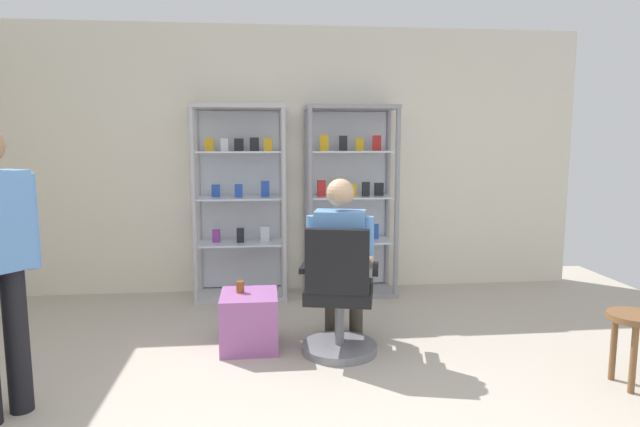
{
  "coord_description": "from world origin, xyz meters",
  "views": [
    {
      "loc": [
        -0.32,
        -2.57,
        1.56
      ],
      "look_at": [
        0.11,
        1.5,
        1.0
      ],
      "focal_mm": 30.02,
      "sensor_mm": 36.0,
      "label": 1
    }
  ],
  "objects_px": {
    "seated_shopkeeper": "(341,255)",
    "wooden_stool": "(633,329)",
    "tea_glass": "(240,287)",
    "office_chair": "(339,303)",
    "display_cabinet_left": "(240,200)",
    "storage_crate": "(249,321)",
    "display_cabinet_right": "(349,199)"
  },
  "relations": [
    {
      "from": "display_cabinet_right",
      "to": "wooden_stool",
      "type": "relative_size",
      "value": 3.99
    },
    {
      "from": "display_cabinet_left",
      "to": "display_cabinet_right",
      "type": "xyz_separation_m",
      "value": [
        1.1,
        -0.0,
        -0.0
      ]
    },
    {
      "from": "office_chair",
      "to": "seated_shopkeeper",
      "type": "bearing_deg",
      "value": 76.84
    },
    {
      "from": "office_chair",
      "to": "storage_crate",
      "type": "xyz_separation_m",
      "value": [
        -0.65,
        0.21,
        -0.18
      ]
    },
    {
      "from": "display_cabinet_right",
      "to": "storage_crate",
      "type": "xyz_separation_m",
      "value": [
        -0.99,
        -1.41,
        -0.76
      ]
    },
    {
      "from": "office_chair",
      "to": "storage_crate",
      "type": "height_order",
      "value": "office_chair"
    },
    {
      "from": "display_cabinet_right",
      "to": "storage_crate",
      "type": "bearing_deg",
      "value": -125.12
    },
    {
      "from": "tea_glass",
      "to": "storage_crate",
      "type": "bearing_deg",
      "value": -29.29
    },
    {
      "from": "office_chair",
      "to": "wooden_stool",
      "type": "distance_m",
      "value": 1.91
    },
    {
      "from": "display_cabinet_left",
      "to": "wooden_stool",
      "type": "relative_size",
      "value": 3.99
    },
    {
      "from": "display_cabinet_right",
      "to": "tea_glass",
      "type": "height_order",
      "value": "display_cabinet_right"
    },
    {
      "from": "tea_glass",
      "to": "office_chair",
      "type": "bearing_deg",
      "value": -19.3
    },
    {
      "from": "display_cabinet_right",
      "to": "wooden_stool",
      "type": "height_order",
      "value": "display_cabinet_right"
    },
    {
      "from": "office_chair",
      "to": "tea_glass",
      "type": "relative_size",
      "value": 10.98
    },
    {
      "from": "display_cabinet_left",
      "to": "wooden_stool",
      "type": "bearing_deg",
      "value": -42.28
    },
    {
      "from": "office_chair",
      "to": "seated_shopkeeper",
      "type": "height_order",
      "value": "seated_shopkeeper"
    },
    {
      "from": "storage_crate",
      "to": "office_chair",
      "type": "bearing_deg",
      "value": -18.22
    },
    {
      "from": "display_cabinet_left",
      "to": "office_chair",
      "type": "relative_size",
      "value": 1.98
    },
    {
      "from": "storage_crate",
      "to": "wooden_stool",
      "type": "bearing_deg",
      "value": -20.45
    },
    {
      "from": "display_cabinet_left",
      "to": "display_cabinet_right",
      "type": "height_order",
      "value": "same"
    },
    {
      "from": "display_cabinet_left",
      "to": "storage_crate",
      "type": "relative_size",
      "value": 4.18
    },
    {
      "from": "office_chair",
      "to": "wooden_stool",
      "type": "height_order",
      "value": "office_chair"
    },
    {
      "from": "display_cabinet_left",
      "to": "wooden_stool",
      "type": "height_order",
      "value": "display_cabinet_left"
    },
    {
      "from": "office_chair",
      "to": "seated_shopkeeper",
      "type": "xyz_separation_m",
      "value": [
        0.04,
        0.16,
        0.32
      ]
    },
    {
      "from": "seated_shopkeeper",
      "to": "wooden_stool",
      "type": "height_order",
      "value": "seated_shopkeeper"
    },
    {
      "from": "storage_crate",
      "to": "wooden_stool",
      "type": "relative_size",
      "value": 0.95
    },
    {
      "from": "seated_shopkeeper",
      "to": "office_chair",
      "type": "bearing_deg",
      "value": -103.16
    },
    {
      "from": "seated_shopkeeper",
      "to": "tea_glass",
      "type": "distance_m",
      "value": 0.8
    },
    {
      "from": "seated_shopkeeper",
      "to": "display_cabinet_left",
      "type": "bearing_deg",
      "value": 118.7
    },
    {
      "from": "seated_shopkeeper",
      "to": "storage_crate",
      "type": "bearing_deg",
      "value": 175.38
    },
    {
      "from": "wooden_stool",
      "to": "office_chair",
      "type": "bearing_deg",
      "value": 158.74
    },
    {
      "from": "storage_crate",
      "to": "tea_glass",
      "type": "xyz_separation_m",
      "value": [
        -0.07,
        0.04,
        0.25
      ]
    }
  ]
}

